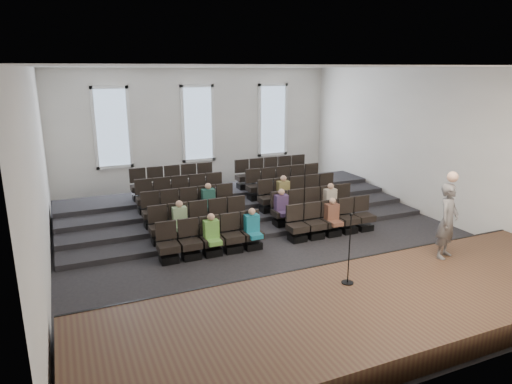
# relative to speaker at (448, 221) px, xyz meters

# --- Properties ---
(ground) EXTENTS (14.00, 14.00, 0.00)m
(ground) POSITION_rel_speaker_xyz_m (-2.88, 4.09, -1.42)
(ground) COLOR black
(ground) RESTS_ON ground
(ceiling) EXTENTS (12.00, 14.00, 0.02)m
(ceiling) POSITION_rel_speaker_xyz_m (-2.88, 4.09, 3.59)
(ceiling) COLOR white
(ceiling) RESTS_ON ground
(wall_back) EXTENTS (12.00, 0.04, 5.00)m
(wall_back) POSITION_rel_speaker_xyz_m (-2.88, 11.11, 1.08)
(wall_back) COLOR white
(wall_back) RESTS_ON ground
(wall_front) EXTENTS (12.00, 0.04, 5.00)m
(wall_front) POSITION_rel_speaker_xyz_m (-2.88, -2.93, 1.08)
(wall_front) COLOR white
(wall_front) RESTS_ON ground
(wall_left) EXTENTS (0.04, 14.00, 5.00)m
(wall_left) POSITION_rel_speaker_xyz_m (-8.90, 4.09, 1.08)
(wall_left) COLOR white
(wall_left) RESTS_ON ground
(wall_right) EXTENTS (0.04, 14.00, 5.00)m
(wall_right) POSITION_rel_speaker_xyz_m (3.14, 4.09, 1.08)
(wall_right) COLOR white
(wall_right) RESTS_ON ground
(stage) EXTENTS (11.80, 3.60, 0.50)m
(stage) POSITION_rel_speaker_xyz_m (-2.88, -1.01, -1.17)
(stage) COLOR #45311D
(stage) RESTS_ON ground
(stage_lip) EXTENTS (11.80, 0.06, 0.52)m
(stage_lip) POSITION_rel_speaker_xyz_m (-2.88, 0.76, -1.17)
(stage_lip) COLOR black
(stage_lip) RESTS_ON ground
(risers) EXTENTS (11.80, 4.80, 0.60)m
(risers) POSITION_rel_speaker_xyz_m (-2.88, 7.27, -1.23)
(risers) COLOR black
(risers) RESTS_ON ground
(seating_rows) EXTENTS (6.80, 4.70, 1.67)m
(seating_rows) POSITION_rel_speaker_xyz_m (-2.88, 5.63, -0.74)
(seating_rows) COLOR black
(seating_rows) RESTS_ON ground
(windows) EXTENTS (8.44, 0.10, 3.24)m
(windows) POSITION_rel_speaker_xyz_m (-2.88, 11.05, 1.28)
(windows) COLOR white
(windows) RESTS_ON wall_back
(audience) EXTENTS (5.45, 2.64, 1.10)m
(audience) POSITION_rel_speaker_xyz_m (-2.88, 4.42, -0.61)
(audience) COLOR #68AB44
(audience) RESTS_ON seating_rows
(speaker) EXTENTS (0.79, 0.68, 1.85)m
(speaker) POSITION_rel_speaker_xyz_m (0.00, 0.00, 0.00)
(speaker) COLOR #595655
(speaker) RESTS_ON stage
(mic_stand) EXTENTS (0.26, 0.26, 1.58)m
(mic_stand) POSITION_rel_speaker_xyz_m (-2.98, -0.25, -0.45)
(mic_stand) COLOR black
(mic_stand) RESTS_ON stage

